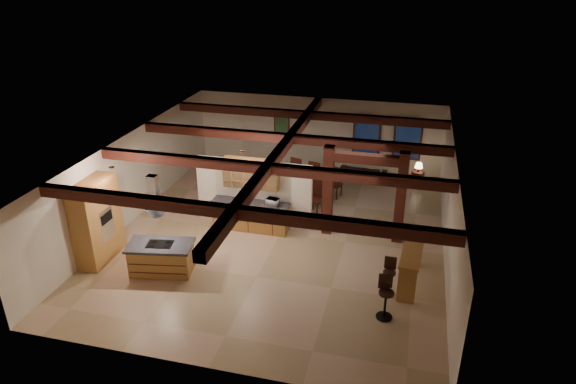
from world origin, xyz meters
name	(u,v)px	position (x,y,z in m)	size (l,w,h in m)	color
ground	(280,234)	(0.00, 0.00, 0.00)	(12.00, 12.00, 0.00)	tan
room_walls	(280,183)	(0.00, 0.00, 1.78)	(12.00, 12.00, 12.00)	silver
ceiling_beams	(280,152)	(0.00, 0.00, 2.76)	(10.00, 12.00, 0.28)	#37120D
timber_posts	(364,185)	(2.50, 0.50, 1.76)	(2.50, 0.30, 2.90)	#37120D
partition_wall	(254,193)	(-1.00, 0.50, 1.10)	(3.80, 0.18, 2.20)	silver
pantry_cabinet	(97,221)	(-4.67, -2.60, 1.20)	(0.67, 1.60, 2.40)	#AC6C37
back_counter	(251,216)	(-1.00, 0.11, 0.48)	(2.50, 0.66, 0.94)	#AC6C37
upper_display_cabinet	(251,174)	(-1.00, 0.31, 1.85)	(1.80, 0.36, 0.95)	#AC6C37
range_hood	(156,214)	(-2.65, -2.83, 1.78)	(1.10, 1.10, 1.40)	silver
back_windows	(387,137)	(2.80, 5.93, 1.50)	(2.70, 0.07, 1.70)	#37120D
framed_art	(282,125)	(-1.50, 5.94, 1.70)	(0.65, 0.05, 0.85)	#37120D
recessed_cans	(171,165)	(-2.53, -1.93, 2.87)	(3.16, 2.46, 0.03)	silver
kitchen_island	(161,257)	(-2.65, -2.83, 0.44)	(1.91, 1.24, 0.88)	#AC6C37
dining_table	(307,191)	(0.28, 2.66, 0.33)	(1.86, 1.04, 0.65)	#3A1F0E
sofa	(363,173)	(2.02, 5.04, 0.27)	(1.85, 0.72, 0.54)	black
microwave	(273,202)	(-0.26, 0.11, 1.05)	(0.40, 0.27, 0.22)	silver
bar_counter	(412,260)	(4.06, -1.72, 0.71)	(0.66, 2.04, 1.06)	#AC6C37
side_table	(417,178)	(4.12, 5.12, 0.25)	(0.40, 0.40, 0.50)	#37120D
table_lamp	(419,166)	(4.12, 5.12, 0.75)	(0.30, 0.30, 0.36)	black
bar_stool_a	(385,297)	(3.50, -3.33, 0.58)	(0.42, 0.43, 1.15)	black
bar_stool_b	(389,276)	(3.53, -2.34, 0.52)	(0.36, 0.36, 1.03)	black
dining_chairs	(307,183)	(0.28, 2.66, 0.65)	(2.44, 2.44, 1.28)	#37120D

